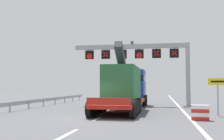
{
  "coord_description": "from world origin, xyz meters",
  "views": [
    {
      "loc": [
        4.38,
        -17.05,
        2.01
      ],
      "look_at": [
        0.1,
        7.52,
        3.47
      ],
      "focal_mm": 44.16,
      "sensor_mm": 36.0,
      "label": 1
    }
  ],
  "objects_px": {
    "exit_sign_yellow": "(218,88)",
    "crash_barrier_striped": "(200,113)",
    "overhead_lane_gantry": "(144,55)",
    "heavy_haul_truck_red": "(127,86)"
  },
  "relations": [
    {
      "from": "overhead_lane_gantry",
      "to": "crash_barrier_striped",
      "type": "height_order",
      "value": "overhead_lane_gantry"
    },
    {
      "from": "exit_sign_yellow",
      "to": "overhead_lane_gantry",
      "type": "bearing_deg",
      "value": 121.67
    },
    {
      "from": "overhead_lane_gantry",
      "to": "crash_barrier_striped",
      "type": "xyz_separation_m",
      "value": [
        3.93,
        -11.48,
        -4.73
      ]
    },
    {
      "from": "overhead_lane_gantry",
      "to": "heavy_haul_truck_red",
      "type": "height_order",
      "value": "overhead_lane_gantry"
    },
    {
      "from": "exit_sign_yellow",
      "to": "crash_barrier_striped",
      "type": "xyz_separation_m",
      "value": [
        -1.53,
        -2.62,
        -1.43
      ]
    },
    {
      "from": "heavy_haul_truck_red",
      "to": "crash_barrier_striped",
      "type": "height_order",
      "value": "heavy_haul_truck_red"
    },
    {
      "from": "heavy_haul_truck_red",
      "to": "crash_barrier_striped",
      "type": "bearing_deg",
      "value": -54.8
    },
    {
      "from": "exit_sign_yellow",
      "to": "crash_barrier_striped",
      "type": "relative_size",
      "value": 2.39
    },
    {
      "from": "exit_sign_yellow",
      "to": "crash_barrier_striped",
      "type": "height_order",
      "value": "exit_sign_yellow"
    },
    {
      "from": "heavy_haul_truck_red",
      "to": "exit_sign_yellow",
      "type": "bearing_deg",
      "value": -35.22
    }
  ]
}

